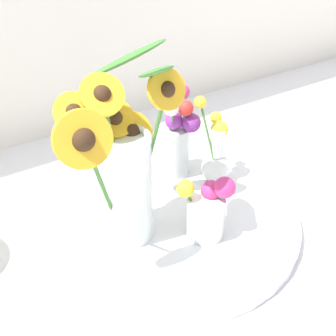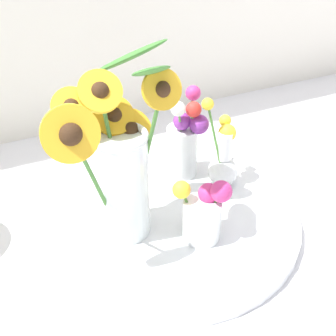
{
  "view_description": "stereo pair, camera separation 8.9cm",
  "coord_description": "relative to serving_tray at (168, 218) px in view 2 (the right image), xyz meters",
  "views": [
    {
      "loc": [
        -0.42,
        -0.55,
        0.63
      ],
      "look_at": [
        -0.03,
        0.08,
        0.13
      ],
      "focal_mm": 50.0,
      "sensor_mm": 36.0,
      "label": 1
    },
    {
      "loc": [
        -0.34,
        -0.59,
        0.63
      ],
      "look_at": [
        -0.03,
        0.08,
        0.13
      ],
      "focal_mm": 50.0,
      "sensor_mm": 36.0,
      "label": 2
    }
  ],
  "objects": [
    {
      "name": "ground_plane",
      "position": [
        0.03,
        -0.08,
        -0.01
      ],
      "size": [
        6.0,
        6.0,
        0.0
      ],
      "primitive_type": "plane",
      "color": "silver"
    },
    {
      "name": "vase_small_back",
      "position": [
        0.09,
        0.12,
        0.1
      ],
      "size": [
        0.1,
        0.09,
        0.2
      ],
      "color": "white",
      "rests_on": "serving_tray"
    },
    {
      "name": "vase_small_center",
      "position": [
        0.03,
        -0.09,
        0.07
      ],
      "size": [
        0.1,
        0.08,
        0.13
      ],
      "color": "white",
      "rests_on": "serving_tray"
    },
    {
      "name": "serving_tray",
      "position": [
        0.0,
        0.0,
        0.0
      ],
      "size": [
        0.53,
        0.53,
        0.02
      ],
      "color": "silver",
      "rests_on": "ground_plane"
    },
    {
      "name": "vase_bulb_right",
      "position": [
        0.15,
        0.05,
        0.07
      ],
      "size": [
        0.08,
        0.08,
        0.2
      ],
      "color": "white",
      "rests_on": "serving_tray"
    },
    {
      "name": "mason_jar_sunflowers",
      "position": [
        -0.1,
        -0.01,
        0.16
      ],
      "size": [
        0.28,
        0.23,
        0.37
      ],
      "color": "silver",
      "rests_on": "serving_tray"
    }
  ]
}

